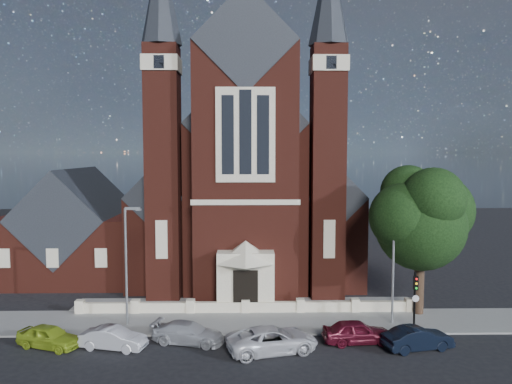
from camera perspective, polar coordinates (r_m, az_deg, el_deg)
The scene contains 16 objects.
ground at distance 45.56m, azimuth -1.16°, elevation -10.36°, with size 120.00×120.00×0.00m, color black.
pavement_strip at distance 35.51m, azimuth -1.20°, elevation -14.71°, with size 60.00×5.00×0.12m, color gray.
forecourt_paving at distance 39.31m, azimuth -1.18°, elevation -12.79°, with size 26.00×3.00×0.14m, color gray.
forecourt_wall at distance 37.41m, azimuth -1.19°, elevation -13.70°, with size 24.00×0.40×0.90m, color beige.
church at distance 52.09m, azimuth -1.15°, elevation 0.65°, with size 20.01×34.90×29.20m.
parish_hall at distance 50.31m, azimuth -19.76°, elevation -4.54°, with size 12.00×12.20×10.24m.
street_tree at distance 37.21m, azimuth 18.60°, elevation -3.03°, with size 6.40×6.60×10.70m.
street_lamp_left at distance 34.73m, azimuth -14.49°, elevation -7.42°, with size 1.16×0.22×8.09m.
street_lamp_right at distance 35.23m, azimuth 15.57°, elevation -7.27°, with size 1.16×0.22×8.09m.
traffic_signal at distance 34.51m, azimuth 17.73°, elevation -11.01°, with size 0.28×0.42×4.00m.
car_lime_van at distance 33.55m, azimuth -22.56°, elevation -15.01°, with size 1.60×3.98×1.36m, color #90AD22.
car_silver_a at distance 32.12m, azimuth -15.98°, elevation -15.77°, with size 1.38×3.96×1.30m, color #AAABB2.
car_silver_b at distance 32.08m, azimuth -7.73°, elevation -15.67°, with size 1.82×4.47×1.30m, color #A6A8AE.
car_white_suv at distance 30.50m, azimuth 1.87°, elevation -16.52°, with size 2.48×5.39×1.50m, color silver.
car_dark_red at distance 32.38m, azimuth 11.47°, elevation -15.39°, with size 1.70×4.22×1.44m, color #590F20.
car_navy at distance 32.32m, azimuth 18.01°, elevation -15.62°, with size 1.45×4.17×1.37m, color black.
Camera 1 is at (0.13, -29.03, 11.70)m, focal length 35.00 mm.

